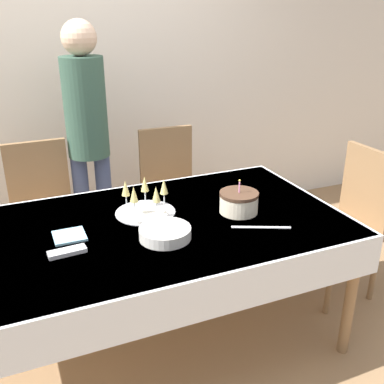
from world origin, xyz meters
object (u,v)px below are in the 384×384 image
champagne_tray (145,200)px  plate_stack_main (165,233)px  dining_chair_far_left (44,209)px  plate_stack_dessert (150,217)px  birthday_cake (239,202)px  dining_chair_right_end (349,216)px  person_standing (87,126)px  dining_chair_far_right (171,189)px

champagne_tray → plate_stack_main: 0.32m
dining_chair_far_left → plate_stack_dessert: bearing=-60.2°
birthday_cake → plate_stack_main: birthday_cake is taller
dining_chair_far_left → plate_stack_main: 1.18m
dining_chair_right_end → birthday_cake: (-0.84, -0.05, 0.26)m
dining_chair_right_end → birthday_cake: dining_chair_right_end is taller
person_standing → birthday_cake: bearing=-60.8°
plate_stack_main → person_standing: person_standing is taller
dining_chair_right_end → plate_stack_main: dining_chair_right_end is taller
plate_stack_main → dining_chair_far_right: bearing=67.9°
plate_stack_main → dining_chair_far_left: bearing=114.3°
dining_chair_far_left → plate_stack_dessert: (0.47, -0.82, 0.22)m
plate_stack_main → plate_stack_dessert: bearing=90.8°
dining_chair_far_right → person_standing: person_standing is taller
dining_chair_right_end → plate_stack_main: bearing=-172.6°
dining_chair_far_left → champagne_tray: (0.48, -0.74, 0.28)m
dining_chair_right_end → person_standing: person_standing is taller
dining_chair_far_left → dining_chair_right_end: size_ratio=1.00×
dining_chair_far_left → dining_chair_far_right: 0.90m
dining_chair_right_end → person_standing: bearing=144.8°
champagne_tray → plate_stack_main: (-0.00, -0.31, -0.05)m
dining_chair_far_left → dining_chair_far_right: size_ratio=1.00×
dining_chair_right_end → plate_stack_main: 1.34m
birthday_cake → champagne_tray: bearing=157.9°
champagne_tray → person_standing: bearing=98.0°
plate_stack_dessert → dining_chair_right_end: bearing=-2.6°
plate_stack_dessert → person_standing: 1.00m
person_standing → dining_chair_right_end: bearing=-35.2°
plate_stack_dessert → birthday_cake: bearing=-12.6°
birthday_cake → dining_chair_far_right: bearing=92.5°
dining_chair_far_left → champagne_tray: size_ratio=3.00×
dining_chair_far_left → person_standing: person_standing is taller
birthday_cake → person_standing: 1.23m
dining_chair_far_right → birthday_cake: 0.97m
dining_chair_far_right → birthday_cake: dining_chair_far_right is taller
birthday_cake → plate_stack_dessert: bearing=167.4°
dining_chair_far_left → birthday_cake: 1.35m
dining_chair_right_end → champagne_tray: size_ratio=3.00×
dining_chair_far_left → person_standing: (0.36, 0.13, 0.50)m
dining_chair_far_left → person_standing: 0.63m
dining_chair_far_right → plate_stack_main: (-0.43, -1.05, 0.23)m
plate_stack_dessert → plate_stack_main: bearing=-89.2°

